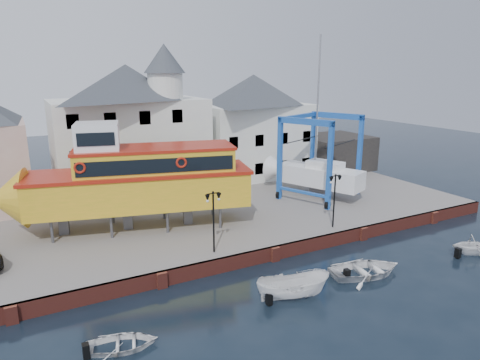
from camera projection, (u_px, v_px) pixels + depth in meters
name	position (u px, v px, depth m)	size (l,w,h in m)	color
ground	(275.00, 261.00, 29.34)	(140.00, 140.00, 0.00)	black
hardstanding	(210.00, 209.00, 38.64)	(44.00, 22.00, 1.00)	slate
quay_wall	(274.00, 253.00, 29.30)	(44.00, 0.47, 1.00)	maroon
building_white_main	(131.00, 127.00, 41.05)	(14.00, 8.30, 14.00)	silver
building_white_right	(253.00, 126.00, 48.02)	(12.00, 8.00, 11.20)	silver
shed_dark	(333.00, 152.00, 51.72)	(8.00, 7.00, 4.00)	black
lamp_post_left	(213.00, 206.00, 27.52)	(1.12, 0.32, 4.20)	black
lamp_post_right	(335.00, 187.00, 32.03)	(1.12, 0.32, 4.20)	black
tour_boat	(126.00, 180.00, 31.58)	(19.07, 8.64, 8.08)	#59595E
travel_lift	(311.00, 170.00, 40.74)	(8.43, 9.93, 14.73)	blue
motorboat_a	(293.00, 298.00, 24.52)	(1.62, 4.31, 1.66)	white
motorboat_b	(366.00, 275.00, 27.31)	(3.40, 4.76, 0.99)	white
motorboat_c	(472.00, 254.00, 30.43)	(2.57, 2.98, 1.57)	white
motorboat_d	(122.00, 348.00, 20.12)	(2.38, 3.34, 0.69)	white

